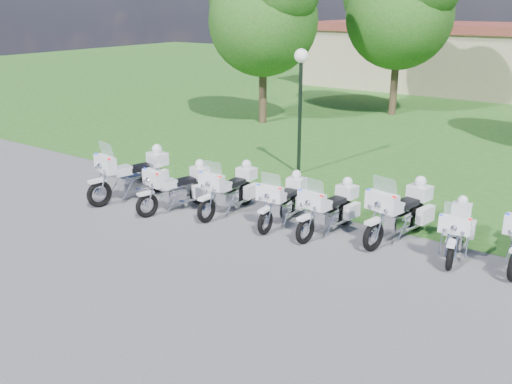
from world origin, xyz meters
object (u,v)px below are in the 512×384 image
Objects in this scene: motorcycle_6 at (457,229)px; motorcycle_1 at (178,186)px; motorcycle_5 at (401,210)px; lamp_post at (301,80)px; motorcycle_3 at (284,199)px; motorcycle_2 at (230,188)px; motorcycle_4 at (330,208)px; motorcycle_0 at (134,173)px.

motorcycle_1 is at bearing 1.46° from motorcycle_6.
lamp_post is (-4.81, 3.26, 2.33)m from motorcycle_5.
lamp_post is at bearing -67.80° from motorcycle_3.
lamp_post is (0.85, 4.83, 2.39)m from motorcycle_1.
motorcycle_2 is 5.82m from motorcycle_6.
motorcycle_5 reaches higher than motorcycle_1.
motorcycle_3 is 2.90m from motorcycle_5.
motorcycle_2 reaches higher than motorcycle_4.
motorcycle_5 is at bearing -150.35° from motorcycle_4.
motorcycle_5 is at bearing -167.81° from motorcycle_2.
motorcycle_6 is (1.37, -0.12, -0.11)m from motorcycle_5.
motorcycle_5 reaches higher than motorcycle_6.
motorcycle_1 is 4.22m from motorcycle_4.
motorcycle_2 is 2.87m from motorcycle_4.
motorcycle_4 reaches higher than motorcycle_3.
motorcycle_1 is (1.68, 0.04, -0.09)m from motorcycle_0.
motorcycle_4 is (5.79, 0.98, -0.10)m from motorcycle_0.
motorcycle_6 is at bearing -171.64° from motorcycle_2.
motorcycle_2 is 4.49m from motorcycle_5.
lamp_post reaches higher than motorcycle_5.
motorcycle_2 is 1.60m from motorcycle_3.
motorcycle_2 is at bearing 22.58° from motorcycle_5.
motorcycle_4 is at bearing -158.55° from motorcycle_0.
motorcycle_5 is at bearing -155.78° from motorcycle_0.
motorcycle_0 is at bearing 17.07° from motorcycle_4.
lamp_post is at bearing -105.59° from motorcycle_0.
motorcycle_5 is at bearing -169.77° from motorcycle_3.
motorcycle_0 is at bearing -117.39° from lamp_post.
motorcycle_0 reaches higher than motorcycle_2.
motorcycle_0 is 1.18× the size of motorcycle_3.
motorcycle_4 is 0.57× the size of lamp_post.
motorcycle_1 reaches higher than motorcycle_4.
motorcycle_0 is at bearing 16.07° from motorcycle_1.
motorcycle_4 is 5.62m from lamp_post.
motorcycle_0 is 1.68m from motorcycle_1.
lamp_post is at bearing -38.93° from motorcycle_6.
lamp_post is at bearing -23.18° from motorcycle_5.
motorcycle_1 is 1.08× the size of motorcycle_6.
lamp_post is (2.53, 4.88, 2.30)m from motorcycle_0.
motorcycle_4 is at bearing 33.21° from motorcycle_5.
motorcycle_0 is 1.04× the size of motorcycle_5.
motorcycle_0 is 1.12× the size of motorcycle_2.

